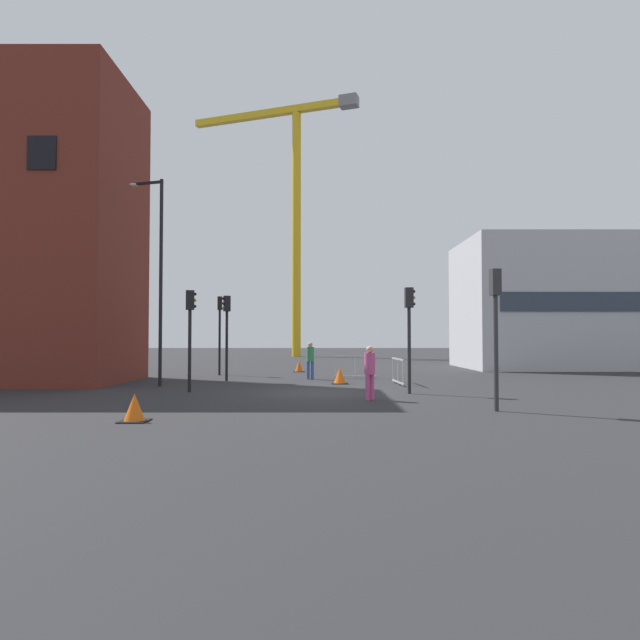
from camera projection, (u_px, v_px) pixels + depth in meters
ground at (320, 392)px, 19.35m from camera, size 160.00×160.00×0.00m
brick_building at (2, 231)px, 23.81m from camera, size 10.82×6.31×13.18m
office_block at (563, 305)px, 34.87m from camera, size 12.79×8.00×8.08m
construction_crane at (292, 190)px, 55.72m from camera, size 17.47×6.96×25.80m
streetlamp_tall at (157, 267)px, 22.03m from camera, size 1.55×0.57×8.34m
traffic_light_island at (495, 315)px, 14.55m from camera, size 0.26×0.38×3.77m
traffic_light_crosswalk at (409, 322)px, 19.01m from camera, size 0.37×0.25×3.69m
traffic_light_corner at (226, 323)px, 24.47m from camera, size 0.39×0.33×3.81m
traffic_light_median at (219, 322)px, 28.30m from camera, size 0.29×0.39×4.07m
traffic_light_verge at (189, 323)px, 19.56m from camera, size 0.39×0.32×3.64m
pedestrian_walking at (310, 358)px, 25.42m from camera, size 0.34×0.34×1.73m
pedestrian_waiting at (369, 369)px, 17.07m from camera, size 0.34×0.34×1.69m
safety_barrier_rear at (397, 371)px, 22.67m from camera, size 0.19×2.31×1.08m
safety_barrier_front at (355, 366)px, 26.09m from camera, size 2.10×0.30×1.08m
traffic_cone_on_verge at (339, 376)px, 22.98m from camera, size 0.69×0.69×0.70m
traffic_cone_striped at (299, 367)px, 30.85m from camera, size 0.63×0.63×0.64m
traffic_cone_orange at (134, 409)px, 12.67m from camera, size 0.65×0.65×0.65m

